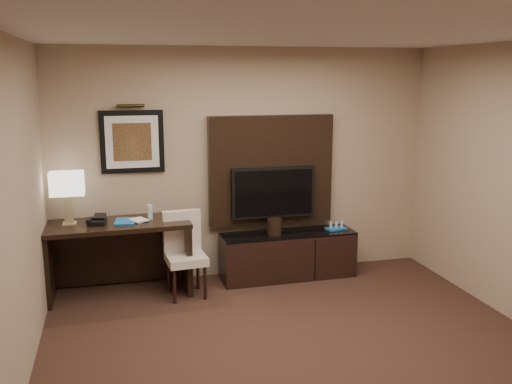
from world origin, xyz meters
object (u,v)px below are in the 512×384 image
object	(u,v)px
desk_chair	(186,258)
table_lamp	(68,197)
tv	(273,192)
desk	(120,258)
credenza	(288,255)
water_bottle	(150,212)
ice_bucket	(275,227)
minibar_tray	(336,226)
desk_phone	(97,220)

from	to	relation	value
desk_chair	table_lamp	distance (m)	1.41
tv	desk_chair	xyz separation A→B (m)	(-1.10, -0.43, -0.59)
desk	credenza	distance (m)	1.95
water_bottle	ice_bucket	world-z (taller)	water_bottle
credenza	minibar_tray	size ratio (longest dim) A/B	6.63
table_lamp	minibar_tray	distance (m)	3.10
tv	ice_bucket	world-z (taller)	tv
desk_chair	desk_phone	distance (m)	1.03
water_bottle	ice_bucket	xyz separation A→B (m)	(1.42, -0.03, -0.25)
desk_phone	minibar_tray	size ratio (longest dim) A/B	0.76
desk_chair	water_bottle	size ratio (longest dim) A/B	5.30
desk	ice_bucket	size ratio (longest dim) A/B	8.12
desk	minibar_tray	bearing A→B (deg)	-1.05
table_lamp	water_bottle	size ratio (longest dim) A/B	3.62
water_bottle	minibar_tray	size ratio (longest dim) A/B	0.68
desk_chair	table_lamp	size ratio (longest dim) A/B	1.46
desk_chair	minibar_tray	world-z (taller)	desk_chair
tv	minibar_tray	xyz separation A→B (m)	(0.76, -0.14, -0.43)
credenza	minibar_tray	world-z (taller)	minibar_tray
desk_phone	minibar_tray	world-z (taller)	desk_phone
credenza	desk	bearing A→B (deg)	-179.82
credenza	desk_phone	bearing A→B (deg)	-178.91
credenza	desk_chair	size ratio (longest dim) A/B	1.84
table_lamp	desk	bearing A→B (deg)	-4.83
tv	desk_phone	world-z (taller)	tv
credenza	desk_phone	world-z (taller)	desk_phone
desk	credenza	xyz separation A→B (m)	(1.95, 0.05, -0.13)
credenza	ice_bucket	xyz separation A→B (m)	(-0.18, -0.03, 0.37)
table_lamp	ice_bucket	world-z (taller)	table_lamp
credenza	table_lamp	distance (m)	2.59
tv	minibar_tray	distance (m)	0.88
desk	water_bottle	bearing A→B (deg)	6.14
desk_chair	desk_phone	size ratio (longest dim) A/B	4.71
tv	table_lamp	world-z (taller)	table_lamp
desk	desk_phone	xyz separation A→B (m)	(-0.21, -0.04, 0.45)
desk_phone	minibar_tray	distance (m)	2.79
desk	table_lamp	distance (m)	0.87
desk	table_lamp	size ratio (longest dim) A/B	2.58
table_lamp	minibar_tray	xyz separation A→B (m)	(3.06, 0.01, -0.52)
desk	ice_bucket	bearing A→B (deg)	-1.60
tv	ice_bucket	xyz separation A→B (m)	(-0.03, -0.17, -0.38)
minibar_tray	tv	bearing A→B (deg)	169.84
water_bottle	minibar_tray	bearing A→B (deg)	0.07
water_bottle	minibar_tray	world-z (taller)	water_bottle
table_lamp	minibar_tray	world-z (taller)	table_lamp
table_lamp	ice_bucket	xyz separation A→B (m)	(2.27, -0.02, -0.47)
ice_bucket	credenza	bearing A→B (deg)	9.48
credenza	ice_bucket	world-z (taller)	ice_bucket
minibar_tray	water_bottle	bearing A→B (deg)	-179.93
tv	table_lamp	xyz separation A→B (m)	(-2.30, -0.15, 0.09)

